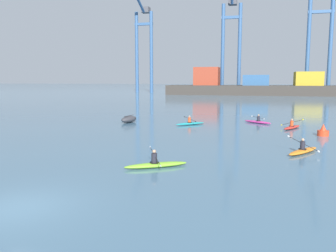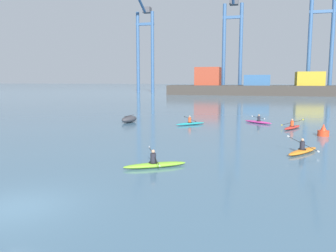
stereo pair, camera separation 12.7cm
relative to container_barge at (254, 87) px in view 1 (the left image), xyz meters
name	(u,v)px [view 1 (the left image)]	position (x,y,z in m)	size (l,w,h in m)	color
ground_plane	(17,208)	(-7.45, -99.16, -2.58)	(800.00, 800.00, 0.00)	#476B84
container_barge	(254,87)	(0.00, 0.00, 0.00)	(54.31, 10.05, 8.53)	#38332D
gantry_crane_west	(144,40)	(-39.39, 12.71, 16.30)	(6.77, 17.63, 35.76)	#335684
gantry_crane_west_mid	(231,35)	(-7.76, 8.94, 16.60)	(6.71, 15.40, 38.81)	#335684
gantry_crane_east_mid	(320,30)	(19.13, 6.85, 16.98)	(7.58, 18.67, 38.67)	#335684
capsized_dinghy	(129,119)	(-12.49, -74.46, -2.23)	(1.50, 2.74, 0.76)	#38383D
channel_buoy	(323,132)	(6.17, -79.07, -2.22)	(0.90, 0.90, 1.00)	red
kayak_red	(292,127)	(4.11, -75.27, -2.41)	(2.09, 3.30, 1.03)	red
kayak_lime	(156,164)	(-4.24, -92.38, -2.41)	(3.20, 2.32, 0.98)	#7ABC2D
kayak_teal	(190,123)	(-5.70, -74.85, -2.41)	(2.88, 2.77, 0.95)	teal
kayak_orange	(303,150)	(3.70, -86.68, -2.41)	(2.37, 3.17, 1.03)	orange
kayak_magenta	(258,122)	(1.00, -71.71, -2.41)	(3.05, 2.56, 0.95)	#C13384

